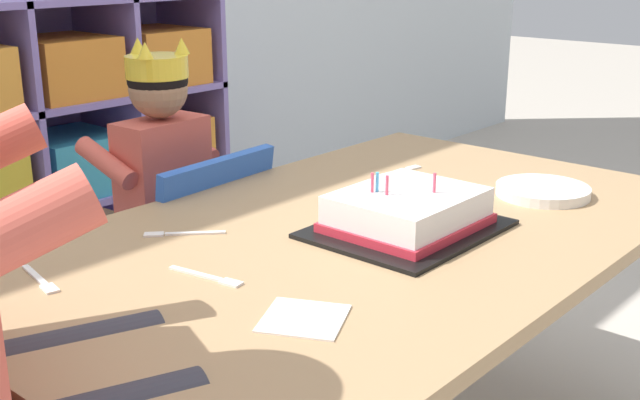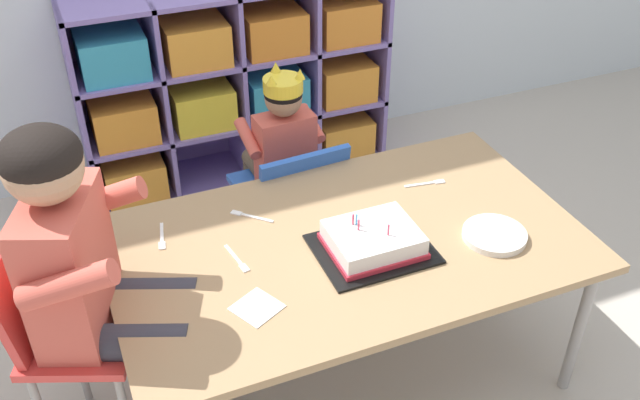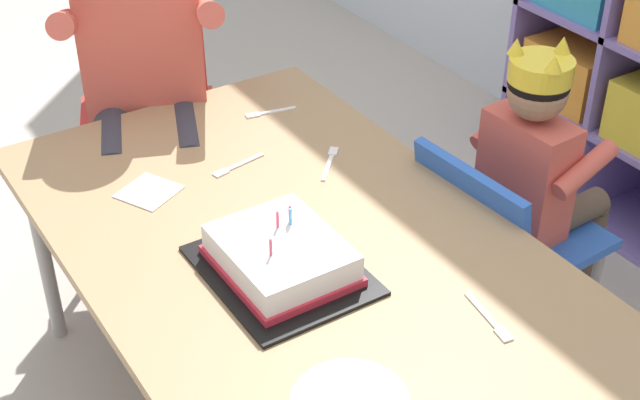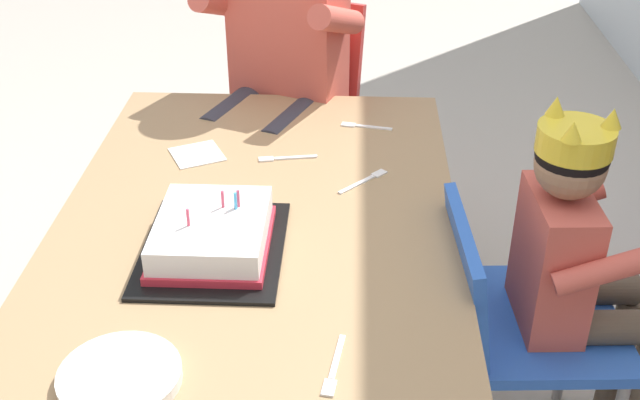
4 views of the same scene
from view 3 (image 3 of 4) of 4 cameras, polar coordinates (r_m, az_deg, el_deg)
activity_table at (r=1.85m, az=-1.27°, el=-3.80°), size 1.41×0.83×0.55m
classroom_chair_blue at (r=2.18m, az=11.10°, el=-2.15°), size 0.38×0.38×0.61m
child_with_crown at (r=2.17m, az=13.50°, el=2.05°), size 0.30×0.31×0.85m
classroom_chair_adult_side at (r=2.51m, az=-10.62°, el=5.72°), size 0.41×0.44×0.76m
adult_helper_seated at (r=2.31m, az=-11.05°, el=8.83°), size 0.49×0.47×1.09m
birthday_cake_on_tray at (r=1.74m, az=-2.44°, el=-3.68°), size 0.34×0.27×0.11m
paper_napkin_square at (r=2.02m, az=-10.60°, el=0.51°), size 0.15×0.15×0.00m
fork_by_napkin at (r=2.08m, az=-5.28°, el=2.10°), size 0.04×0.14×0.00m
fork_at_table_front_edge at (r=2.09m, az=0.61°, el=2.43°), size 0.12×0.11×0.00m
fork_near_child_seat at (r=1.68m, az=10.55°, el=-7.34°), size 0.14×0.04×0.00m
fork_beside_plate_stack at (r=2.29m, az=-3.30°, el=5.45°), size 0.04×0.13×0.00m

